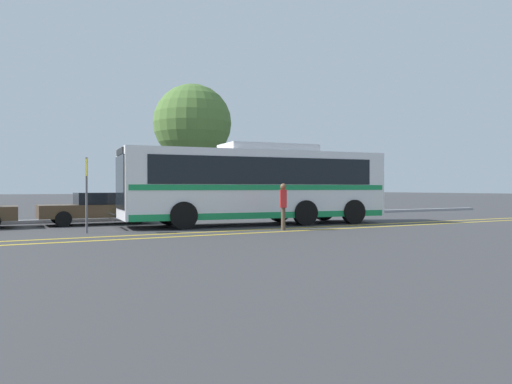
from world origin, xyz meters
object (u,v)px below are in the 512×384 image
at_px(pedestrian_0, 283,204).
at_px(parked_car_1, 98,208).
at_px(bus_stop_sign, 86,185).
at_px(tree_0, 193,123).
at_px(transit_bus, 256,183).

bearing_deg(pedestrian_0, parked_car_1, -110.99).
distance_m(bus_stop_sign, tree_0, 11.66).
bearing_deg(transit_bus, pedestrian_0, 177.88).
distance_m(parked_car_1, tree_0, 8.70).
height_order(pedestrian_0, tree_0, tree_0).
relative_size(transit_bus, parked_car_1, 2.46).
distance_m(transit_bus, bus_stop_sign, 6.76).
bearing_deg(tree_0, transit_bus, -92.59).
bearing_deg(tree_0, pedestrian_0, -94.05).
xyz_separation_m(transit_bus, tree_0, (0.36, 7.91, 3.32)).
bearing_deg(pedestrian_0, tree_0, -156.07).
bearing_deg(parked_car_1, transit_bus, -119.73).
bearing_deg(transit_bus, tree_0, 3.58).
distance_m(transit_bus, parked_car_1, 6.54).
xyz_separation_m(bus_stop_sign, tree_0, (7.08, 8.60, 3.44)).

